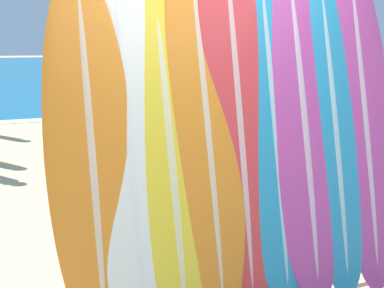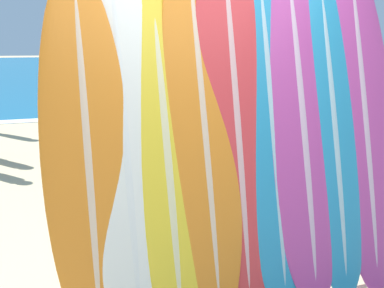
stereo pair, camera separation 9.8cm
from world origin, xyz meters
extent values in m
cube|color=white|center=(0.00, 10.16, 0.01)|extent=(120.00, 0.60, 0.01)
cylinder|color=#28282D|center=(-1.04, 0.40, 0.48)|extent=(0.04, 0.04, 0.96)
cylinder|color=#28282D|center=(1.24, 0.40, 0.48)|extent=(0.04, 0.04, 0.96)
cylinder|color=#28282D|center=(0.10, 0.40, 0.94)|extent=(2.32, 0.04, 0.04)
ellipsoid|color=orange|center=(-0.88, 0.40, 1.12)|extent=(0.53, 0.53, 2.24)
ellipsoid|color=beige|center=(-0.88, 0.40, 1.12)|extent=(0.10, 0.52, 2.16)
ellipsoid|color=silver|center=(-0.64, 0.42, 1.17)|extent=(0.56, 0.63, 2.34)
ellipsoid|color=silver|center=(-0.64, 0.42, 1.17)|extent=(0.10, 0.61, 2.25)
ellipsoid|color=yellow|center=(-0.39, 0.39, 1.04)|extent=(0.59, 0.58, 2.09)
ellipsoid|color=beige|center=(-0.39, 0.39, 1.04)|extent=(0.11, 0.57, 2.00)
ellipsoid|color=orange|center=(-0.13, 0.43, 1.24)|extent=(0.50, 0.68, 2.49)
ellipsoid|color=beige|center=(-0.13, 0.43, 1.24)|extent=(0.09, 0.66, 2.39)
ellipsoid|color=red|center=(0.10, 0.44, 1.29)|extent=(0.53, 0.59, 2.58)
ellipsoid|color=#D59E9F|center=(0.10, 0.44, 1.29)|extent=(0.10, 0.58, 2.48)
ellipsoid|color=teal|center=(0.36, 0.41, 1.17)|extent=(0.53, 0.57, 2.35)
ellipsoid|color=#98BACC|center=(0.36, 0.41, 1.17)|extent=(0.10, 0.56, 2.26)
ellipsoid|color=#B23D8E|center=(0.59, 0.41, 1.21)|extent=(0.59, 0.63, 2.42)
ellipsoid|color=#CAA1BE|center=(0.59, 0.41, 1.21)|extent=(0.11, 0.62, 2.32)
ellipsoid|color=teal|center=(0.84, 0.40, 1.15)|extent=(0.53, 0.59, 2.30)
ellipsoid|color=#98BACC|center=(0.84, 0.40, 1.15)|extent=(0.09, 0.58, 2.21)
ellipsoid|color=#B23D8E|center=(1.11, 0.42, 1.23)|extent=(0.55, 0.62, 2.46)
ellipsoid|color=#CAA1BE|center=(1.11, 0.42, 1.23)|extent=(0.10, 0.61, 2.37)
camera|label=1|loc=(-1.54, -2.61, 1.77)|focal=50.00mm
camera|label=2|loc=(-1.45, -2.64, 1.77)|focal=50.00mm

